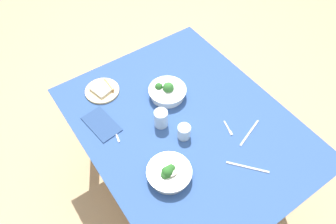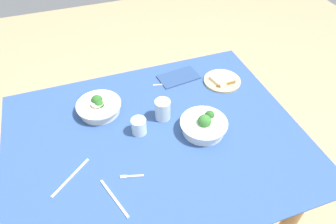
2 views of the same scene
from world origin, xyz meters
name	(u,v)px [view 2 (image 2 of 2)]	position (x,y,z in m)	size (l,w,h in m)	color
ground_plane	(159,215)	(0.00, 0.00, 0.00)	(6.00, 6.00, 0.00)	tan
dining_table	(156,152)	(0.00, 0.00, 0.60)	(1.31, 1.04, 0.71)	#2D4C84
broccoli_bowl_far	(99,107)	(-0.20, 0.25, 0.74)	(0.21, 0.21, 0.09)	silver
broccoli_bowl_near	(204,125)	(0.22, -0.03, 0.74)	(0.21, 0.21, 0.10)	white
bread_side_plate	(222,80)	(0.46, 0.26, 0.72)	(0.20, 0.20, 0.03)	#D6B27A
water_glass_center	(163,110)	(0.07, 0.11, 0.76)	(0.07, 0.07, 0.10)	silver
water_glass_side	(139,126)	(-0.06, 0.06, 0.75)	(0.07, 0.07, 0.08)	silver
fork_by_far_bowl	(131,176)	(-0.16, -0.16, 0.71)	(0.09, 0.04, 0.00)	#B7B7BC
fork_by_near_bowl	(163,85)	(0.15, 0.34, 0.71)	(0.10, 0.03, 0.00)	#B7B7BC
table_knife_left	(71,177)	(-0.38, -0.09, 0.71)	(0.21, 0.01, 0.00)	#B7B7BC
table_knife_right	(114,198)	(-0.24, -0.24, 0.71)	(0.20, 0.01, 0.00)	#B7B7BC
napkin_folded_upper	(179,77)	(0.25, 0.37, 0.71)	(0.21, 0.12, 0.01)	navy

